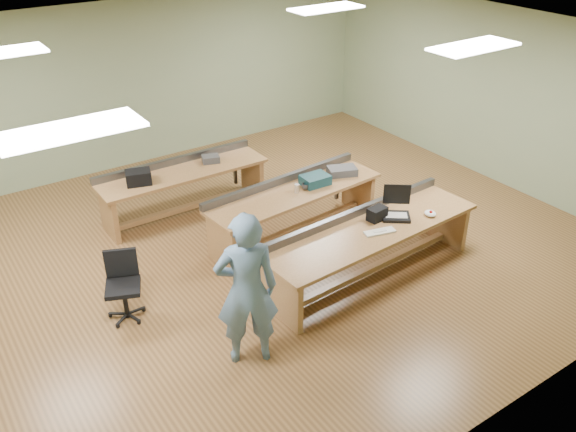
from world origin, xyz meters
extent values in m
plane|color=brown|center=(0.00, 0.00, 0.00)|extent=(10.00, 10.00, 0.00)
plane|color=silver|center=(0.00, 0.00, 3.00)|extent=(10.00, 10.00, 0.00)
cube|color=gray|center=(0.00, 4.00, 1.50)|extent=(10.00, 0.04, 3.00)
cube|color=gray|center=(0.00, -4.00, 1.50)|extent=(10.00, 0.04, 3.00)
cube|color=gray|center=(5.00, 0.00, 1.50)|extent=(0.04, 8.00, 3.00)
cube|color=white|center=(-2.50, -1.50, 2.97)|extent=(1.20, 0.50, 0.03)
cube|color=white|center=(2.50, -1.50, 2.97)|extent=(1.20, 0.50, 0.03)
cube|color=white|center=(2.50, 1.50, 2.97)|extent=(1.20, 0.50, 0.03)
cube|color=#B4834C|center=(1.14, -1.39, 0.72)|extent=(3.29, 1.04, 0.05)
cube|color=#B4834C|center=(-0.38, -1.48, 0.35)|extent=(0.12, 0.77, 0.70)
cube|color=#B4834C|center=(2.67, -1.31, 0.35)|extent=(0.12, 0.77, 0.70)
cube|color=#B4834C|center=(1.14, -1.39, 0.10)|extent=(2.95, 0.26, 0.08)
cube|color=#4C4E53|center=(1.12, -1.00, 0.81)|extent=(3.25, 0.26, 0.11)
cube|color=#B4834C|center=(0.92, 0.08, 0.72)|extent=(2.89, 0.97, 0.05)
cube|color=#B4834C|center=(-0.40, -0.02, 0.35)|extent=(0.13, 0.66, 0.70)
cube|color=#B4834C|center=(2.24, 0.18, 0.35)|extent=(0.13, 0.66, 0.70)
cube|color=#B4834C|center=(0.92, 0.08, 0.10)|extent=(2.54, 0.29, 0.08)
cube|color=#4C4E53|center=(0.89, 0.42, 0.81)|extent=(2.84, 0.30, 0.11)
cube|color=#B4834C|center=(-0.15, 1.65, 0.72)|extent=(2.73, 0.74, 0.05)
cube|color=#B4834C|center=(-1.41, 1.65, 0.35)|extent=(0.08, 0.63, 0.70)
cube|color=#B4834C|center=(1.12, 1.64, 0.35)|extent=(0.08, 0.63, 0.70)
cube|color=#B4834C|center=(-0.15, 1.65, 0.10)|extent=(2.42, 0.11, 0.08)
cube|color=#4C4E53|center=(-0.15, 1.97, 0.81)|extent=(2.72, 0.09, 0.11)
imported|color=#637EA2|center=(-1.07, -1.84, 0.94)|extent=(0.81, 0.69, 1.88)
cube|color=black|center=(1.59, -1.35, 0.77)|extent=(0.47, 0.46, 0.04)
cube|color=black|center=(1.68, -1.24, 1.04)|extent=(0.30, 0.24, 0.29)
cube|color=silver|center=(1.14, -1.52, 0.76)|extent=(0.44, 0.24, 0.02)
ellipsoid|color=white|center=(2.01, -1.57, 0.79)|extent=(0.17, 0.20, 0.07)
cube|color=black|center=(1.34, -1.24, 0.84)|extent=(0.28, 0.20, 0.18)
cylinder|color=black|center=(-1.95, -0.37, 0.22)|extent=(0.06, 0.06, 0.43)
cube|color=black|center=(-1.95, -0.37, 0.45)|extent=(0.54, 0.54, 0.06)
cube|color=black|center=(-1.88, -0.19, 0.69)|extent=(0.38, 0.20, 0.37)
cylinder|color=black|center=(-1.95, -0.37, 0.03)|extent=(0.62, 0.62, 0.06)
cube|color=#133940|center=(1.30, 0.10, 0.82)|extent=(0.42, 0.32, 0.14)
cube|color=#3D3C3F|center=(1.85, 0.14, 0.81)|extent=(0.51, 0.42, 0.12)
imported|color=#3D3C3F|center=(1.08, 0.05, 0.79)|extent=(0.14, 0.14, 0.09)
cylinder|color=silver|center=(0.91, 0.03, 0.82)|extent=(0.09, 0.09, 0.13)
cube|color=black|center=(-0.89, 1.61, 0.86)|extent=(0.43, 0.36, 0.21)
cube|color=#3D3C3F|center=(0.38, 1.71, 0.80)|extent=(0.32, 0.28, 0.11)
camera|label=1|loc=(-3.70, -6.47, 4.84)|focal=38.00mm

